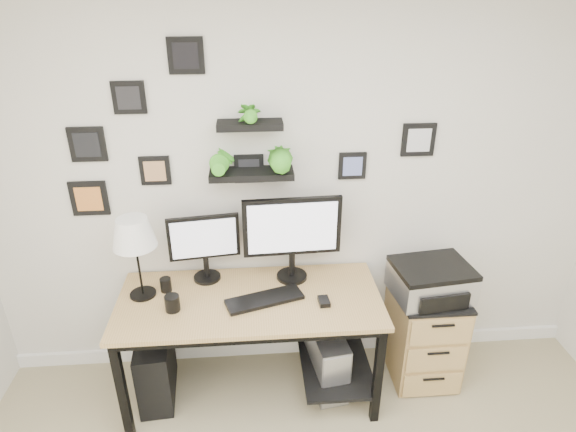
{
  "coord_description": "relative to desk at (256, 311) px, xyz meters",
  "views": [
    {
      "loc": [
        -0.3,
        -0.79,
        2.48
      ],
      "look_at": [
        -0.09,
        1.83,
        1.2
      ],
      "focal_mm": 30.0,
      "sensor_mm": 36.0,
      "label": 1
    }
  ],
  "objects": [
    {
      "name": "monitor_right",
      "position": [
        0.24,
        0.16,
        0.46
      ],
      "size": [
        0.61,
        0.2,
        0.57
      ],
      "color": "black",
      "rests_on": "desk"
    },
    {
      "name": "room",
      "position": [
        0.3,
        0.32,
        -0.58
      ],
      "size": [
        4.0,
        4.0,
        4.0
      ],
      "color": "tan",
      "rests_on": "ground"
    },
    {
      "name": "monitor_left",
      "position": [
        -0.31,
        0.2,
        0.39
      ],
      "size": [
        0.44,
        0.19,
        0.45
      ],
      "color": "black",
      "rests_on": "desk"
    },
    {
      "name": "pc_tower_grey",
      "position": [
        0.46,
        -0.02,
        -0.41
      ],
      "size": [
        0.25,
        0.46,
        0.43
      ],
      "color": "gray",
      "rests_on": "ground"
    },
    {
      "name": "mouse",
      "position": [
        0.41,
        -0.12,
        0.14
      ],
      "size": [
        0.07,
        0.1,
        0.03
      ],
      "primitive_type": "cube",
      "rotation": [
        0.0,
        0.0,
        0.06
      ],
      "color": "black",
      "rests_on": "desk"
    },
    {
      "name": "wall_decor",
      "position": [
        -0.05,
        0.26,
        1.01
      ],
      "size": [
        2.23,
        0.18,
        1.04
      ],
      "color": "black",
      "rests_on": "ground"
    },
    {
      "name": "desk",
      "position": [
        0.0,
        0.0,
        0.0
      ],
      "size": [
        1.6,
        0.7,
        0.75
      ],
      "color": "tan",
      "rests_on": "ground"
    },
    {
      "name": "table_lamp",
      "position": [
        -0.69,
        0.05,
        0.54
      ],
      "size": [
        0.26,
        0.26,
        0.52
      ],
      "color": "black",
      "rests_on": "desk"
    },
    {
      "name": "pen_cup",
      "position": [
        -0.55,
        0.09,
        0.17
      ],
      "size": [
        0.07,
        0.07,
        0.09
      ],
      "primitive_type": "cylinder",
      "color": "black",
      "rests_on": "desk"
    },
    {
      "name": "keyboard",
      "position": [
        0.05,
        -0.07,
        0.14
      ],
      "size": [
        0.49,
        0.28,
        0.02
      ],
      "primitive_type": "cube",
      "rotation": [
        0.0,
        0.0,
        0.3
      ],
      "color": "black",
      "rests_on": "desk"
    },
    {
      "name": "file_cabinet",
      "position": [
        1.13,
        0.06,
        -0.29
      ],
      "size": [
        0.43,
        0.53,
        0.67
      ],
      "color": "tan",
      "rests_on": "ground"
    },
    {
      "name": "pc_tower_black",
      "position": [
        -0.66,
        -0.01,
        -0.4
      ],
      "size": [
        0.24,
        0.48,
        0.46
      ],
      "primitive_type": "cube",
      "rotation": [
        0.0,
        0.0,
        0.08
      ],
      "color": "black",
      "rests_on": "ground"
    },
    {
      "name": "printer",
      "position": [
        1.11,
        0.02,
        0.15
      ],
      "size": [
        0.51,
        0.43,
        0.21
      ],
      "color": "silver",
      "rests_on": "file_cabinet"
    },
    {
      "name": "mug",
      "position": [
        -0.48,
        -0.12,
        0.17
      ],
      "size": [
        0.09,
        0.09,
        0.1
      ],
      "primitive_type": "cylinder",
      "color": "black",
      "rests_on": "desk"
    }
  ]
}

